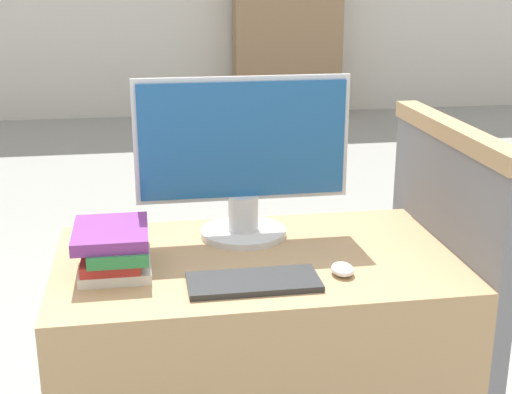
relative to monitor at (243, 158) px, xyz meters
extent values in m
cube|color=tan|center=(0.01, -0.17, -0.63)|extent=(1.13, 0.68, 0.76)
cube|color=slate|center=(0.60, -0.12, -0.47)|extent=(0.05, 0.78, 1.07)
cube|color=tan|center=(0.60, -0.12, 0.08)|extent=(0.07, 0.78, 0.05)
cylinder|color=silver|center=(0.00, 0.00, -0.23)|extent=(0.26, 0.26, 0.02)
cylinder|color=silver|center=(0.00, 0.00, -0.17)|extent=(0.09, 0.09, 0.11)
cube|color=silver|center=(0.00, 0.00, 0.06)|extent=(0.64, 0.01, 0.37)
cube|color=#1E5693|center=(0.00, 0.00, 0.06)|extent=(0.61, 0.02, 0.34)
cube|color=#2D2D2D|center=(-0.03, -0.36, -0.24)|extent=(0.34, 0.15, 0.02)
ellipsoid|color=white|center=(0.22, -0.33, -0.23)|extent=(0.06, 0.08, 0.03)
cube|color=silver|center=(-0.38, -0.20, -0.23)|extent=(0.19, 0.24, 0.03)
cube|color=#B72D28|center=(-0.39, -0.21, -0.20)|extent=(0.15, 0.22, 0.03)
cube|color=#2D7F42|center=(-0.37, -0.21, -0.17)|extent=(0.15, 0.25, 0.03)
cube|color=#7A3384|center=(-0.39, -0.20, -0.14)|extent=(0.20, 0.24, 0.03)
cube|color=#9E7A56|center=(1.30, 5.63, -0.15)|extent=(1.15, 0.32, 1.72)
camera|label=1|loc=(-0.29, -2.02, 0.53)|focal=50.00mm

